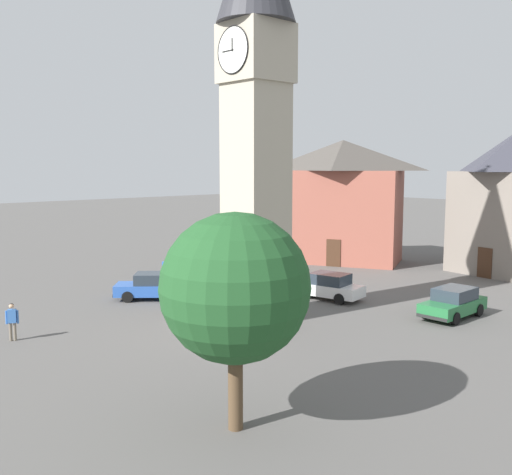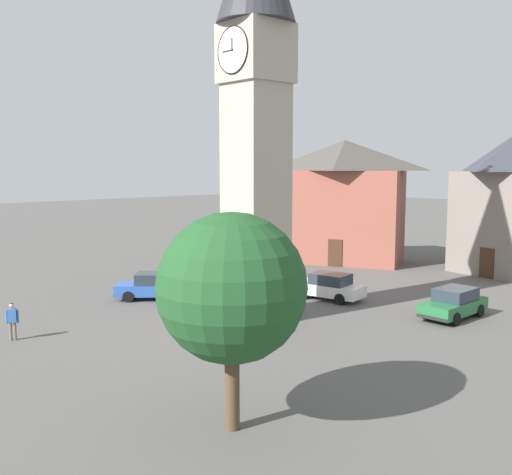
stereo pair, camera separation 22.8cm
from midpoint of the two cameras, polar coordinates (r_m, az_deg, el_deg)
ground_plane at (r=29.89m, az=-0.22°, el=-7.96°), size 200.00×200.00×0.00m
clock_tower at (r=29.19m, az=-0.23°, el=15.66°), size 3.82×3.82×20.71m
car_blue_kerb at (r=41.98m, az=-6.32°, el=-2.54°), size 4.45×3.34×1.53m
car_silver_kerb at (r=34.62m, az=-10.26°, el=-4.68°), size 3.96×4.23×1.53m
car_red_corner at (r=31.68m, az=18.42°, el=-6.04°), size 1.90×4.17×1.53m
car_white_side at (r=34.31m, az=6.82°, el=-4.73°), size 4.39×2.49×1.53m
pedestrian at (r=28.34m, az=-22.83°, el=-7.26°), size 0.37×0.50×1.69m
tree at (r=16.91m, az=-2.44°, el=-4.95°), size 4.38×4.38×6.45m
building_terrace_right at (r=47.32m, az=8.23°, el=3.60°), size 10.90×9.22×9.68m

